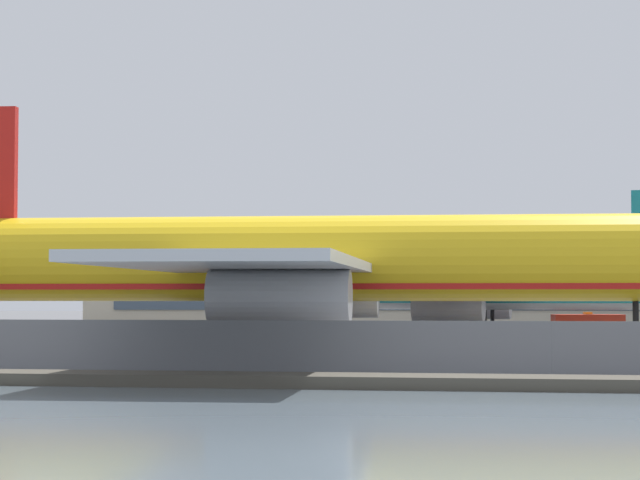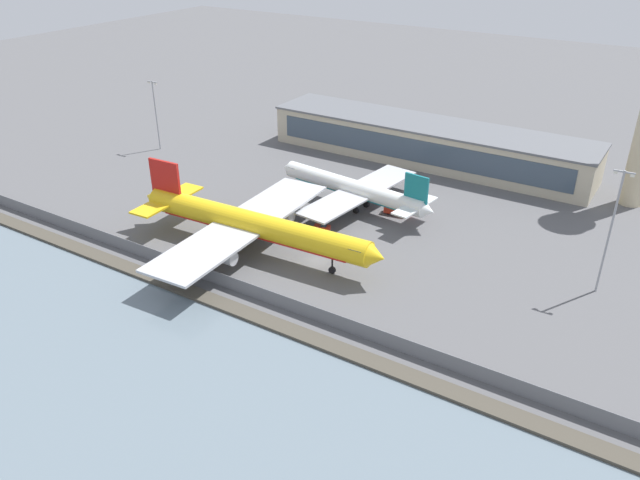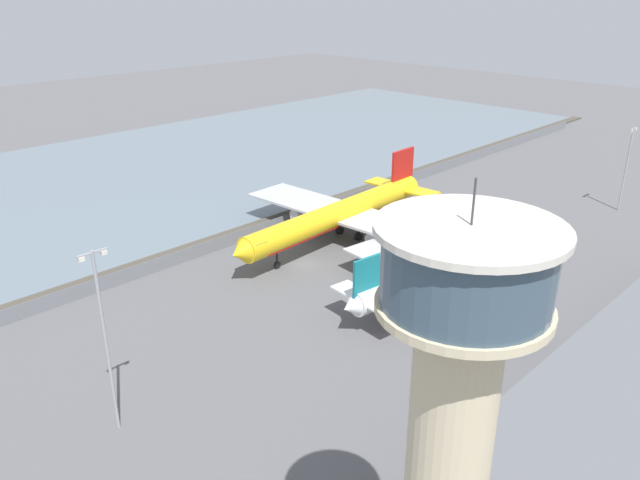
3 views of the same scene
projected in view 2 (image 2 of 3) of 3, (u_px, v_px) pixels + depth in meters
The scene contains 10 objects.
ground_plane at pixel (317, 261), 114.63m from camera, with size 500.00×500.00×0.00m, color #565659.
shoreline_seawall at pixel (248, 314), 99.18m from camera, with size 320.00×3.00×0.50m.
perimeter_fence at pixel (264, 295), 102.06m from camera, with size 280.00×0.10×2.56m.
cargo_jet_yellow at pixel (250, 224), 115.77m from camera, with size 53.03×45.87×14.35m.
passenger_jet_white_teal at pixel (355, 189), 133.17m from camera, with size 39.68×34.42×11.37m.
baggage_tug at pixel (322, 228), 124.71m from camera, with size 3.54×2.53×1.80m.
ops_van at pixel (396, 208), 131.83m from camera, with size 5.46×2.89×2.48m.
terminal_building at pixel (428, 142), 158.22m from camera, with size 82.98×16.78×9.86m.
apron_light_mast_apron_west at pixel (156, 111), 163.44m from camera, with size 3.20×0.40×18.35m.
apron_light_mast_apron_east at pixel (611, 227), 99.92m from camera, with size 3.20×0.40×21.84m.
Camera 2 is at (53.40, -83.89, 57.15)m, focal length 35.00 mm.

